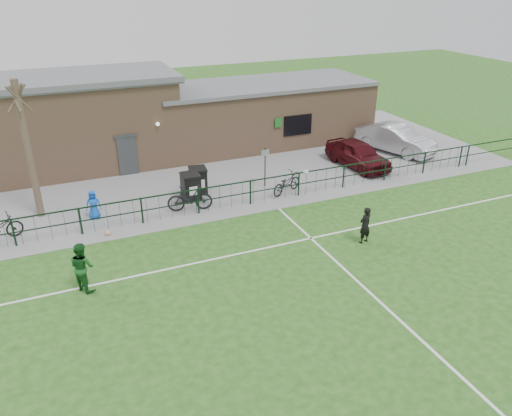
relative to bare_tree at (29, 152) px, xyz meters
name	(u,v)px	position (x,y,z in m)	size (l,w,h in m)	color
ground	(316,305)	(8.00, -10.50, -3.00)	(90.00, 90.00, 0.00)	#224F17
paving_strip	(196,168)	(8.00, 3.00, -2.99)	(34.00, 13.00, 0.02)	gray
pitch_line_touch	(232,209)	(8.00, -2.70, -3.00)	(28.00, 0.10, 0.01)	white
pitch_line_mid	(266,248)	(8.00, -6.50, -3.00)	(28.00, 0.10, 0.01)	white
pitch_line_perp	(368,291)	(10.00, -10.50, -3.00)	(0.10, 16.00, 0.01)	white
perimeter_fence	(230,196)	(8.00, -2.50, -2.40)	(28.00, 0.10, 1.20)	black
bare_tree	(29,152)	(0.00, 0.00, 0.00)	(0.30, 0.30, 6.00)	#4D3B2F
wheelie_bin_left	(191,187)	(6.63, -0.89, -2.38)	(0.79, 0.89, 1.19)	black
wheelie_bin_right	(198,181)	(7.20, -0.18, -2.40)	(0.76, 0.86, 1.15)	black
sign_post	(265,167)	(10.49, -0.80, -1.98)	(0.06, 0.06, 2.00)	black
car_maroon	(358,154)	(16.33, -0.24, -2.25)	(1.71, 4.26, 1.45)	#410B11
car_silver	(395,139)	(19.78, 1.00, -2.18)	(1.69, 4.84, 1.60)	#ACAEB4
bicycle_d	(190,198)	(6.23, -2.08, -2.37)	(0.57, 2.03, 1.22)	black
bicycle_e	(287,183)	(11.10, -1.99, -2.48)	(0.67, 1.92, 1.01)	black
spectator_child	(93,205)	(2.16, -1.22, -2.33)	(0.64, 0.42, 1.31)	blue
goalkeeper_kick	(363,223)	(11.73, -7.52, -2.19)	(1.63, 3.12, 2.31)	black
outfield_player	(82,267)	(1.20, -6.62, -2.12)	(0.86, 0.67, 1.76)	#16501D
ball_ground	(108,233)	(2.45, -3.00, -2.88)	(0.24, 0.24, 0.24)	silver
clubhouse	(164,117)	(7.12, 6.00, -0.78)	(24.25, 5.40, 4.96)	#9F7759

